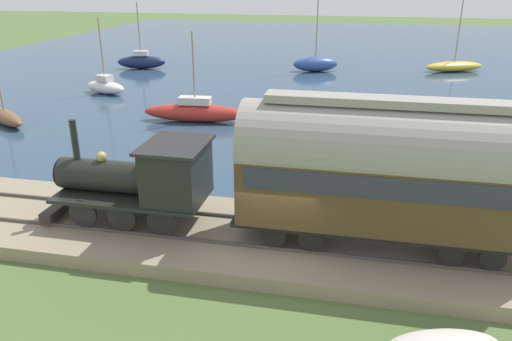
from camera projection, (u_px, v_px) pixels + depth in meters
ground_plane at (275, 263)px, 15.80m from camera, size 200.00×200.00×0.00m
harbor_water at (343, 56)px, 55.66m from camera, size 80.00×80.00×0.01m
rail_embankment at (280, 242)px, 16.57m from camera, size 5.15×56.00×0.60m
steam_locomotive at (146, 177)px, 16.73m from camera, size 2.47×5.68×3.44m
passenger_coach at (385, 168)px, 14.90m from camera, size 2.55×9.07×4.68m
sailboat_yellow at (454, 66)px, 46.56m from camera, size 3.73×5.84×8.27m
sailboat_brown at (5, 116)px, 30.23m from camera, size 3.39×4.43×6.77m
sailboat_white at (105, 86)px, 37.88m from camera, size 2.42×3.85×5.60m
sailboat_navy at (141, 61)px, 47.84m from camera, size 2.16×4.73×6.08m
sailboat_red at (195, 112)px, 30.70m from camera, size 1.85×6.58×5.44m
sailboat_blue at (315, 64)px, 46.50m from camera, size 2.93×4.50×9.47m
rowboat_near_shore at (445, 141)px, 26.57m from camera, size 2.03×3.15×0.48m
rowboat_far_out at (328, 174)px, 22.28m from camera, size 2.45×2.97×0.44m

